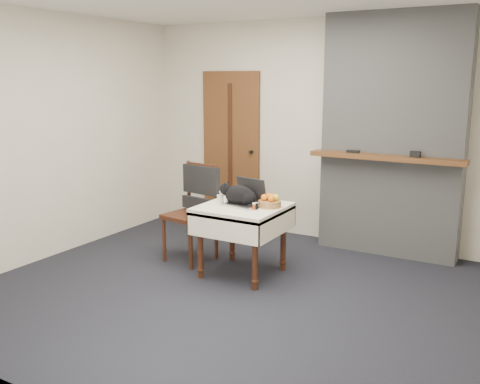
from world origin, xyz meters
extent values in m
plane|color=black|center=(0.00, 0.00, 0.00)|extent=(4.50, 4.50, 0.00)
cube|color=beige|center=(0.00, 2.00, 1.30)|extent=(4.50, 0.02, 2.60)
cube|color=beige|center=(-2.25, 0.00, 1.30)|extent=(0.02, 4.00, 2.60)
cube|color=brown|center=(-1.20, 1.98, 1.00)|extent=(0.82, 0.05, 2.00)
cube|color=#3D1F10|center=(-1.20, 1.95, 1.00)|extent=(0.06, 0.01, 1.70)
cylinder|color=black|center=(-0.88, 1.93, 1.00)|extent=(0.04, 0.06, 0.04)
cube|color=gray|center=(0.90, 1.85, 1.30)|extent=(1.50, 0.30, 2.60)
cube|color=brown|center=(0.90, 1.61, 1.10)|extent=(1.62, 0.18, 0.05)
cube|color=black|center=(0.55, 1.61, 1.14)|extent=(0.14, 0.04, 0.03)
cube|color=black|center=(1.20, 1.61, 1.16)|extent=(0.10, 0.07, 0.06)
cylinder|color=#3D1F10|center=(-0.45, 0.14, 0.32)|extent=(0.06, 0.06, 0.64)
sphere|color=#3D1F10|center=(-0.45, 0.14, 0.08)|extent=(0.07, 0.07, 0.07)
cylinder|color=#3D1F10|center=(0.15, 0.14, 0.32)|extent=(0.06, 0.06, 0.64)
sphere|color=#3D1F10|center=(0.15, 0.14, 0.08)|extent=(0.07, 0.07, 0.07)
cylinder|color=#3D1F10|center=(-0.45, 0.74, 0.32)|extent=(0.06, 0.06, 0.64)
sphere|color=#3D1F10|center=(-0.45, 0.74, 0.08)|extent=(0.07, 0.07, 0.07)
cylinder|color=#3D1F10|center=(0.15, 0.74, 0.32)|extent=(0.06, 0.06, 0.64)
sphere|color=#3D1F10|center=(0.15, 0.74, 0.08)|extent=(0.07, 0.07, 0.07)
cube|color=beige|center=(-0.15, 0.44, 0.67)|extent=(0.78, 0.78, 0.06)
cube|color=beige|center=(-0.15, 0.06, 0.56)|extent=(0.78, 0.01, 0.22)
cube|color=beige|center=(-0.15, 0.83, 0.56)|extent=(0.78, 0.01, 0.22)
cube|color=beige|center=(-0.54, 0.44, 0.56)|extent=(0.01, 0.78, 0.22)
cube|color=beige|center=(0.23, 0.44, 0.56)|extent=(0.01, 0.78, 0.22)
cube|color=#B7B7BC|center=(-0.15, 0.42, 0.71)|extent=(0.39, 0.31, 0.02)
cube|color=black|center=(-0.15, 0.42, 0.72)|extent=(0.32, 0.22, 0.00)
cube|color=black|center=(-0.12, 0.56, 0.84)|extent=(0.36, 0.13, 0.24)
cube|color=#98B2DE|center=(-0.12, 0.56, 0.84)|extent=(0.33, 0.12, 0.22)
ellipsoid|color=black|center=(-0.19, 0.44, 0.80)|extent=(0.32, 0.20, 0.20)
ellipsoid|color=black|center=(-0.10, 0.45, 0.78)|extent=(0.17, 0.19, 0.16)
sphere|color=black|center=(-0.34, 0.43, 0.85)|extent=(0.12, 0.12, 0.11)
ellipsoid|color=white|center=(-0.38, 0.43, 0.82)|extent=(0.05, 0.06, 0.05)
ellipsoid|color=white|center=(-0.32, 0.43, 0.76)|extent=(0.05, 0.07, 0.08)
cone|color=black|center=(-0.33, 0.40, 0.90)|extent=(0.04, 0.05, 0.05)
cone|color=black|center=(-0.34, 0.47, 0.90)|extent=(0.04, 0.05, 0.05)
cylinder|color=black|center=(-0.03, 0.38, 0.72)|extent=(0.17, 0.08, 0.03)
sphere|color=white|center=(-0.32, 0.40, 0.72)|extent=(0.04, 0.04, 0.04)
sphere|color=white|center=(-0.32, 0.47, 0.72)|extent=(0.04, 0.04, 0.04)
cylinder|color=silver|center=(-0.41, 0.45, 0.74)|extent=(0.07, 0.07, 0.08)
cylinder|color=#A33E14|center=(0.02, 0.35, 0.73)|extent=(0.03, 0.03, 0.05)
cylinder|color=silver|center=(0.02, 0.35, 0.76)|extent=(0.03, 0.03, 0.01)
cylinder|color=olive|center=(0.10, 0.53, 0.73)|extent=(0.22, 0.22, 0.06)
sphere|color=orange|center=(0.05, 0.50, 0.79)|extent=(0.07, 0.07, 0.07)
sphere|color=orange|center=(0.13, 0.49, 0.79)|extent=(0.07, 0.07, 0.07)
sphere|color=orange|center=(0.10, 0.57, 0.79)|extent=(0.07, 0.07, 0.07)
sphere|color=gold|center=(0.15, 0.55, 0.79)|extent=(0.07, 0.07, 0.07)
sphere|color=orange|center=(0.06, 0.56, 0.79)|extent=(0.07, 0.07, 0.07)
cube|color=black|center=(0.05, 0.53, 0.70)|extent=(0.13, 0.11, 0.01)
cube|color=#3D1F10|center=(-0.84, 0.52, 0.49)|extent=(0.52, 0.52, 0.04)
cylinder|color=#3D1F10|center=(-1.06, 0.36, 0.25)|extent=(0.04, 0.04, 0.49)
cylinder|color=#3D1F10|center=(-0.68, 0.30, 0.25)|extent=(0.04, 0.04, 0.49)
cylinder|color=#3D1F10|center=(-1.00, 0.74, 0.25)|extent=(0.04, 0.04, 0.49)
cylinder|color=#3D1F10|center=(-0.62, 0.68, 0.25)|extent=(0.04, 0.04, 0.49)
cylinder|color=#3D1F10|center=(-1.00, 0.74, 0.76)|extent=(0.04, 0.04, 0.54)
cylinder|color=#3D1F10|center=(-0.62, 0.68, 0.76)|extent=(0.04, 0.04, 0.54)
cube|color=#3D1F10|center=(-0.81, 0.71, 0.87)|extent=(0.39, 0.09, 0.31)
cube|color=black|center=(-0.81, 0.70, 0.85)|extent=(0.48, 0.14, 0.31)
camera|label=1|loc=(2.34, -3.94, 1.91)|focal=40.00mm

